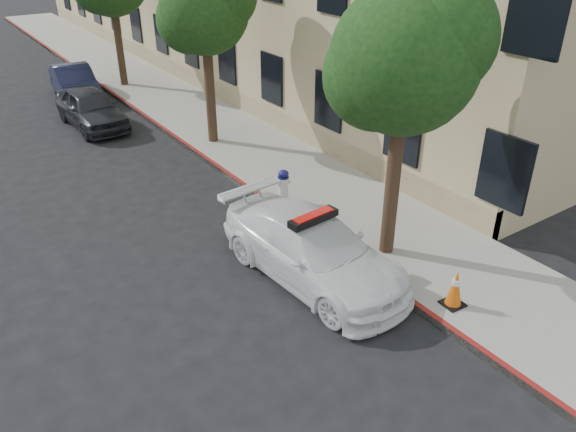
% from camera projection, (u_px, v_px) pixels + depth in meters
% --- Properties ---
extents(ground, '(120.00, 120.00, 0.00)m').
position_uv_depth(ground, '(225.00, 255.00, 12.29)').
color(ground, black).
rests_on(ground, ground).
extents(sidewalk, '(3.20, 50.00, 0.15)m').
position_uv_depth(sidewalk, '(180.00, 107.00, 21.27)').
color(sidewalk, gray).
rests_on(sidewalk, ground).
extents(curb_strip, '(0.12, 50.00, 0.15)m').
position_uv_depth(curb_strip, '(142.00, 114.00, 20.50)').
color(curb_strip, maroon).
rests_on(curb_strip, ground).
extents(tree_near, '(2.92, 2.82, 5.62)m').
position_uv_depth(tree_near, '(407.00, 58.00, 10.24)').
color(tree_near, black).
rests_on(tree_near, sidewalk).
extents(tree_mid, '(2.77, 2.64, 5.43)m').
position_uv_depth(tree_mid, '(206.00, 9.00, 16.07)').
color(tree_mid, black).
rests_on(tree_mid, sidewalk).
extents(police_car, '(2.22, 4.67, 1.46)m').
position_uv_depth(police_car, '(313.00, 249.00, 11.28)').
color(police_car, white).
rests_on(police_car, ground).
extents(parked_car_mid, '(1.70, 3.91, 1.31)m').
position_uv_depth(parked_car_mid, '(91.00, 108.00, 19.27)').
color(parked_car_mid, black).
rests_on(parked_car_mid, ground).
extents(parked_car_far, '(1.70, 4.01, 1.29)m').
position_uv_depth(parked_car_far, '(75.00, 83.00, 22.12)').
color(parked_car_far, black).
rests_on(parked_car_far, ground).
extents(fire_hydrant, '(0.36, 0.33, 0.86)m').
position_uv_depth(fire_hydrant, '(283.00, 186.00, 14.03)').
color(fire_hydrant, white).
rests_on(fire_hydrant, sidewalk).
extents(traffic_cone, '(0.42, 0.42, 0.75)m').
position_uv_depth(traffic_cone, '(455.00, 288.00, 10.35)').
color(traffic_cone, black).
rests_on(traffic_cone, sidewalk).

